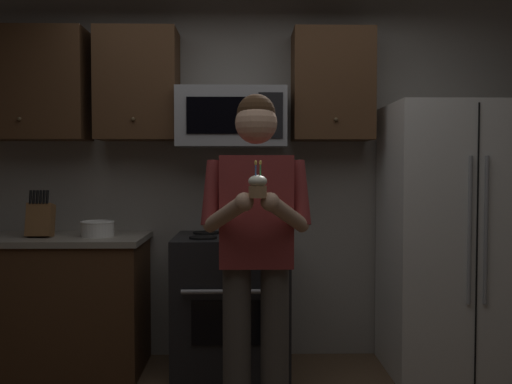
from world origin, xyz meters
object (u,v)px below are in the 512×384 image
Objects in this scene: cupcake at (257,186)px; person at (256,241)px; oven_range at (232,303)px; bowl_large_white at (98,228)px; knife_block at (40,219)px; refrigerator at (455,239)px; microwave at (232,118)px.

person is at bearing 90.00° from cupcake.
bowl_large_white is (-0.89, -0.02, 0.51)m from oven_range.
knife_block is 1.42× the size of bowl_large_white.
oven_range is 1.03m from bowl_large_white.
oven_range is 1.56m from refrigerator.
cupcake is (0.15, -1.18, 0.83)m from oven_range.
person is (1.41, -0.82, -0.04)m from knife_block.
oven_range is at bearing -90.02° from microwave.
oven_range is 1.26m from microwave.
knife_block is at bearing 149.85° from person.
cupcake is (1.41, -1.15, 0.26)m from knife_block.
microwave reaches higher than person.
bowl_large_white is (0.37, 0.01, -0.06)m from knife_block.
oven_range is at bearing 99.89° from person.
refrigerator reaches higher than person.
oven_range is 5.36× the size of cupcake.
oven_range is at bearing 1.26° from bowl_large_white.
knife_block is 1.84× the size of cupcake.
microwave is 1.72m from refrigerator.
oven_range is at bearing 97.16° from cupcake.
oven_range is 2.91× the size of knife_block.
microwave is 1.17m from bowl_large_white.
person is at bearing -30.15° from knife_block.
knife_block is 0.38m from bowl_large_white.
refrigerator is 1.02× the size of person.
person is at bearing -149.04° from refrigerator.
refrigerator is at bearing 40.13° from cupcake.
refrigerator is 2.39m from bowl_large_white.
knife_block is 1.63m from person.
microwave is 4.26× the size of cupcake.
refrigerator is at bearing -1.50° from oven_range.
person is at bearing -81.31° from microwave.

